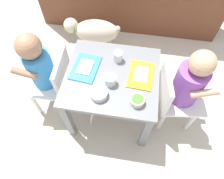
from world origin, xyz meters
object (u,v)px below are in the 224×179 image
Objects in this scene: water_cup_right at (111,81)px; food_tray_right at (141,75)px; spoon_by_left_tray at (70,101)px; veggie_bowl_near at (99,93)px; seated_child_left at (42,68)px; water_cup_left at (118,57)px; dog at (93,31)px; dining_table at (112,83)px; cereal_bowl_left_side at (137,100)px; food_tray_left at (85,67)px; seated_child_right at (186,84)px.

food_tray_right is at bearing 26.97° from water_cup_right.
veggie_bowl_near is at bearing 22.51° from spoon_by_left_tray.
water_cup_left is at bearing 14.83° from seated_child_left.
veggie_bowl_near is 1.08× the size of spoon_by_left_tray.
food_tray_right is 2.17× the size of veggie_bowl_near.
dog is 0.60m from water_cup_left.
food_tray_right is 0.28m from veggie_bowl_near.
dining_table is 8.53× the size of water_cup_right.
dog is at bearing 94.26° from spoon_by_left_tray.
dining_table is at bearing -0.26° from seated_child_left.
food_tray_right is 0.19m from cereal_bowl_left_side.
food_tray_left is at bearing -180.00° from food_tray_right.
seated_child_right is at bearing -39.56° from dog.
water_cup_right is (0.44, -0.06, 0.04)m from seated_child_left.
seated_child_right is 0.27m from food_tray_right.
veggie_bowl_near reaches higher than spoon_by_left_tray.
food_tray_right is at bearing 2.39° from seated_child_left.
water_cup_right is 0.25m from spoon_by_left_tray.
veggie_bowl_near is at bearing -108.74° from dining_table.
seated_child_right reaches higher than spoon_by_left_tray.
food_tray_right is (0.17, 0.03, 0.09)m from dining_table.
food_tray_left is 0.33m from food_tray_right.
water_cup_left is at bearing -59.91° from dog.
seated_child_right is at bearing 19.82° from spoon_by_left_tray.
seated_child_right is at bearing 2.72° from dining_table.
cereal_bowl_left_side is (0.42, -0.75, 0.24)m from dog.
dog is 6.09× the size of cereal_bowl_left_side.
food_tray_left is at bearing 153.37° from water_cup_right.
dog is 0.81m from veggie_bowl_near.
seated_child_right reaches higher than seated_child_left.
dining_table is 0.81× the size of seated_child_left.
dining_table is at bearing -170.72° from food_tray_right.
water_cup_left is at bearing 27.40° from food_tray_left.
food_tray_right is at bearing 9.28° from dining_table.
cereal_bowl_left_side is at bearing -147.13° from seated_child_right.
water_cup_right is (0.26, -0.65, 0.25)m from dog.
veggie_bowl_near is (0.39, -0.15, 0.04)m from seated_child_left.
cereal_bowl_left_side is at bearing -29.51° from food_tray_left.
spoon_by_left_tray reaches higher than dog.
seated_child_right is at bearing 19.00° from veggie_bowl_near.
seated_child_right is 0.92m from dog.
dog is at bearing 99.00° from food_tray_left.
water_cup_left is 0.28m from veggie_bowl_near.
food_tray_left is at bearing 179.39° from seated_child_right.
cereal_bowl_left_side is (0.60, -0.16, 0.04)m from seated_child_left.
veggie_bowl_near reaches higher than food_tray_left.
water_cup_left is at bearing 147.50° from food_tray_right.
seated_child_right is 0.52m from veggie_bowl_near.
food_tray_right is at bearing 38.85° from veggie_bowl_near.
water_cup_right reaches higher than food_tray_right.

